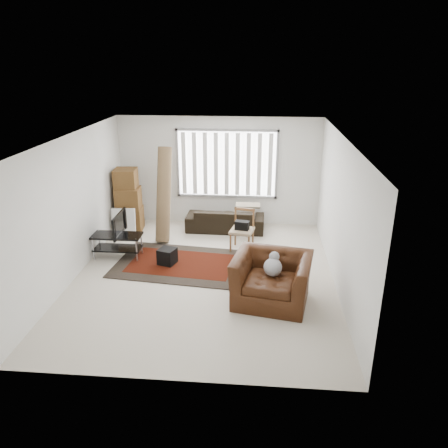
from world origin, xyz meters
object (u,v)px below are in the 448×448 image
at_px(tv_stand, 117,241).
at_px(sofa, 225,216).
at_px(armchair, 272,276).
at_px(moving_boxes, 128,202).
at_px(side_chair, 242,228).

distance_m(tv_stand, sofa, 2.78).
bearing_deg(armchair, moving_boxes, 148.78).
bearing_deg(side_chair, tv_stand, -155.18).
height_order(moving_boxes, armchair, moving_boxes).
height_order(moving_boxes, sofa, moving_boxes).
height_order(sofa, side_chair, side_chair).
bearing_deg(moving_boxes, tv_stand, -82.76).
distance_m(moving_boxes, sofa, 2.39).
bearing_deg(sofa, side_chair, 113.77).
bearing_deg(armchair, side_chair, 116.60).
relative_size(side_chair, armchair, 0.61).
distance_m(sofa, side_chair, 1.22).
xyz_separation_m(moving_boxes, armchair, (3.44, -3.10, -0.23)).
distance_m(moving_boxes, side_chair, 2.98).
height_order(tv_stand, side_chair, side_chair).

